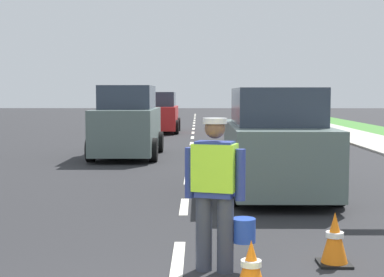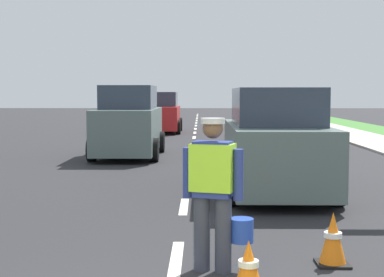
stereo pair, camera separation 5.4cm
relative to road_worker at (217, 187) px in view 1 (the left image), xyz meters
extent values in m
plane|color=#28282B|center=(-0.44, 18.76, -0.93)|extent=(96.00, 96.00, 0.00)
cube|color=silver|center=(-0.44, 0.46, -0.93)|extent=(0.14, 1.40, 0.01)
cube|color=silver|center=(-0.44, 3.46, -0.93)|extent=(0.14, 1.40, 0.01)
cube|color=silver|center=(-0.44, 6.46, -0.93)|extent=(0.14, 1.40, 0.01)
cube|color=silver|center=(-0.44, 9.46, -0.93)|extent=(0.14, 1.40, 0.01)
cube|color=silver|center=(-0.44, 12.46, -0.93)|extent=(0.14, 1.40, 0.01)
cube|color=silver|center=(-0.44, 15.46, -0.93)|extent=(0.14, 1.40, 0.01)
cube|color=silver|center=(-0.44, 18.46, -0.93)|extent=(0.14, 1.40, 0.01)
cube|color=silver|center=(-0.44, 21.46, -0.93)|extent=(0.14, 1.40, 0.01)
cube|color=silver|center=(-0.44, 24.46, -0.93)|extent=(0.14, 1.40, 0.01)
cube|color=silver|center=(-0.44, 27.46, -0.93)|extent=(0.14, 1.40, 0.01)
cube|color=silver|center=(-0.44, 30.46, -0.93)|extent=(0.14, 1.40, 0.01)
cube|color=silver|center=(-0.44, 33.46, -0.93)|extent=(0.14, 1.40, 0.01)
cube|color=silver|center=(-0.44, 36.46, -0.93)|extent=(0.14, 1.40, 0.01)
cube|color=silver|center=(-0.44, 39.46, -0.93)|extent=(0.14, 1.40, 0.01)
cube|color=silver|center=(-0.44, 42.46, -0.93)|extent=(0.14, 1.40, 0.01)
cube|color=silver|center=(-0.44, 45.46, -0.93)|extent=(0.14, 1.40, 0.01)
cylinder|color=#383D4C|center=(-0.14, 0.03, -0.52)|extent=(0.18, 0.18, 0.82)
cylinder|color=#383D4C|center=(0.09, -0.03, -0.52)|extent=(0.18, 0.18, 0.82)
cube|color=navy|center=(-0.03, 0.00, 0.19)|extent=(0.45, 0.34, 0.60)
cube|color=#A5EA33|center=(-0.03, 0.00, 0.21)|extent=(0.52, 0.40, 0.51)
cylinder|color=navy|center=(-0.29, 0.08, 0.14)|extent=(0.11, 0.11, 0.55)
cylinder|color=navy|center=(0.24, -0.08, 0.14)|extent=(0.11, 0.11, 0.55)
sphere|color=brown|center=(-0.03, 0.00, 0.63)|extent=(0.22, 0.22, 0.22)
cylinder|color=silver|center=(-0.03, 0.00, 0.71)|extent=(0.26, 0.26, 0.06)
cylinder|color=#2347B7|center=(0.29, 0.01, -0.48)|extent=(0.26, 0.26, 0.26)
cube|color=black|center=(1.33, 0.24, -0.92)|extent=(0.36, 0.36, 0.03)
cone|color=orange|center=(1.33, 0.24, -0.61)|extent=(0.30, 0.30, 0.57)
cylinder|color=white|center=(1.33, 0.24, -0.58)|extent=(0.20, 0.20, 0.06)
cone|color=orange|center=(0.31, -0.71, -0.65)|extent=(0.30, 0.30, 0.50)
cylinder|color=white|center=(0.31, -0.71, -0.62)|extent=(0.20, 0.20, 0.06)
cube|color=slate|center=(1.28, 4.93, -0.17)|extent=(1.76, 4.36, 1.15)
cube|color=#2D3847|center=(1.28, 4.82, 0.75)|extent=(1.54, 2.40, 0.70)
cylinder|color=black|center=(0.38, 6.28, -0.59)|extent=(0.22, 0.68, 0.68)
cylinder|color=black|center=(2.18, 6.28, -0.59)|extent=(0.22, 0.68, 0.68)
cylinder|color=black|center=(0.38, 3.57, -0.59)|extent=(0.22, 0.68, 0.68)
cylinder|color=black|center=(2.18, 3.57, -0.59)|extent=(0.22, 0.68, 0.68)
cube|color=red|center=(-2.07, 21.68, -0.20)|extent=(1.68, 3.93, 1.11)
cube|color=#2D3847|center=(-2.07, 21.77, 0.71)|extent=(1.47, 2.16, 0.70)
cylinder|color=black|center=(-1.21, 20.46, -0.59)|extent=(0.22, 0.68, 0.68)
cylinder|color=black|center=(-2.93, 20.46, -0.59)|extent=(0.22, 0.68, 0.68)
cylinder|color=black|center=(-1.21, 22.90, -0.59)|extent=(0.22, 0.68, 0.68)
cylinder|color=black|center=(-2.93, 22.90, -0.59)|extent=(0.22, 0.68, 0.68)
cube|color=slate|center=(-2.34, 11.09, -0.11)|extent=(1.73, 4.19, 1.28)
cube|color=#2D3847|center=(-2.34, 11.19, 0.88)|extent=(1.53, 2.30, 0.70)
cylinder|color=black|center=(-1.46, 9.79, -0.59)|extent=(0.22, 0.68, 0.68)
cylinder|color=black|center=(-3.23, 9.79, -0.59)|extent=(0.22, 0.68, 0.68)
cylinder|color=black|center=(-1.46, 12.39, -0.59)|extent=(0.22, 0.68, 0.68)
cylinder|color=black|center=(-3.23, 12.39, -0.59)|extent=(0.22, 0.68, 0.68)
cube|color=gray|center=(3.60, 16.07, -0.17)|extent=(1.63, 4.06, 1.17)
cube|color=#2D3847|center=(3.60, 15.97, 0.77)|extent=(1.44, 2.24, 0.70)
cylinder|color=black|center=(2.76, 17.33, -0.59)|extent=(0.22, 0.68, 0.68)
cylinder|color=black|center=(4.43, 17.33, -0.59)|extent=(0.22, 0.68, 0.68)
cylinder|color=black|center=(2.76, 14.81, -0.59)|extent=(0.22, 0.68, 0.68)
cylinder|color=black|center=(4.43, 14.81, -0.59)|extent=(0.22, 0.68, 0.68)
camera|label=1|loc=(-0.21, -6.02, 1.00)|focal=52.85mm
camera|label=2|loc=(-0.16, -6.02, 1.00)|focal=52.85mm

